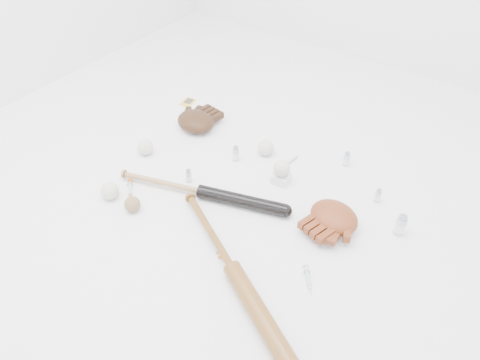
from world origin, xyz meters
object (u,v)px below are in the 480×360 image
Objects in this scene: glove_dark at (196,121)px; bat_dark at (201,191)px; pedestal at (281,178)px; bat_wood at (233,269)px.

bat_dark is at bearing -39.40° from glove_dark.
glove_dark is 3.32× the size of pedestal.
bat_dark is 0.44m from bat_wood.
bat_dark is at bearing 172.73° from bat_wood.
bat_dark is 0.36m from pedestal.
bat_wood is 0.55m from pedestal.
glove_dark reaches higher than bat_dark.
bat_dark is at bearing -129.59° from pedestal.
glove_dark is at bearing 166.07° from bat_wood.
bat_wood is (0.36, -0.26, 0.00)m from bat_dark.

